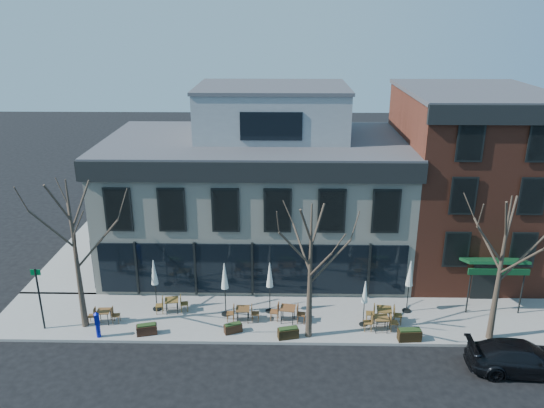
{
  "coord_description": "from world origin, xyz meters",
  "views": [
    {
      "loc": [
        1.61,
        -26.64,
        15.39
      ],
      "look_at": [
        1.06,
        2.0,
        5.02
      ],
      "focal_mm": 35.0,
      "sensor_mm": 36.0,
      "label": 1
    }
  ],
  "objects_px": {
    "call_box": "(97,324)",
    "umbrella_0": "(154,275)",
    "cafe_set_0": "(104,315)",
    "parked_sedan": "(522,358)"
  },
  "relations": [
    {
      "from": "cafe_set_0",
      "to": "umbrella_0",
      "type": "bearing_deg",
      "value": 29.63
    },
    {
      "from": "cafe_set_0",
      "to": "umbrella_0",
      "type": "distance_m",
      "value": 3.25
    },
    {
      "from": "parked_sedan",
      "to": "umbrella_0",
      "type": "bearing_deg",
      "value": 77.85
    },
    {
      "from": "cafe_set_0",
      "to": "umbrella_0",
      "type": "xyz_separation_m",
      "value": [
        2.44,
        1.39,
        1.64
      ]
    },
    {
      "from": "umbrella_0",
      "to": "cafe_set_0",
      "type": "bearing_deg",
      "value": -150.37
    },
    {
      "from": "parked_sedan",
      "to": "call_box",
      "type": "height_order",
      "value": "call_box"
    },
    {
      "from": "parked_sedan",
      "to": "umbrella_0",
      "type": "xyz_separation_m",
      "value": [
        -17.68,
        4.76,
        1.53
      ]
    },
    {
      "from": "call_box",
      "to": "cafe_set_0",
      "type": "xyz_separation_m",
      "value": [
        -0.12,
        1.27,
        -0.3
      ]
    },
    {
      "from": "call_box",
      "to": "umbrella_0",
      "type": "bearing_deg",
      "value": 48.87
    },
    {
      "from": "cafe_set_0",
      "to": "call_box",
      "type": "bearing_deg",
      "value": -84.77
    }
  ]
}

